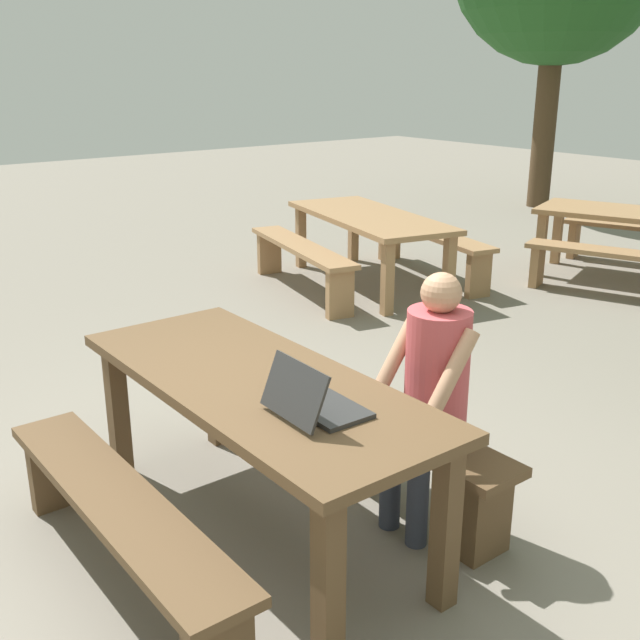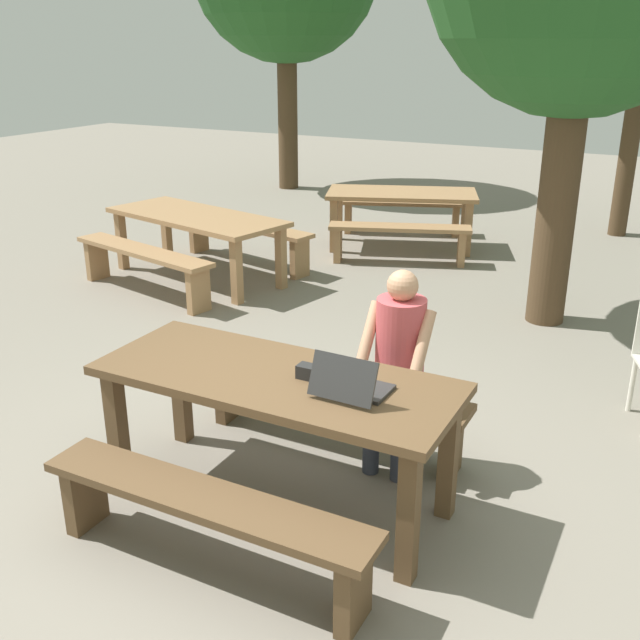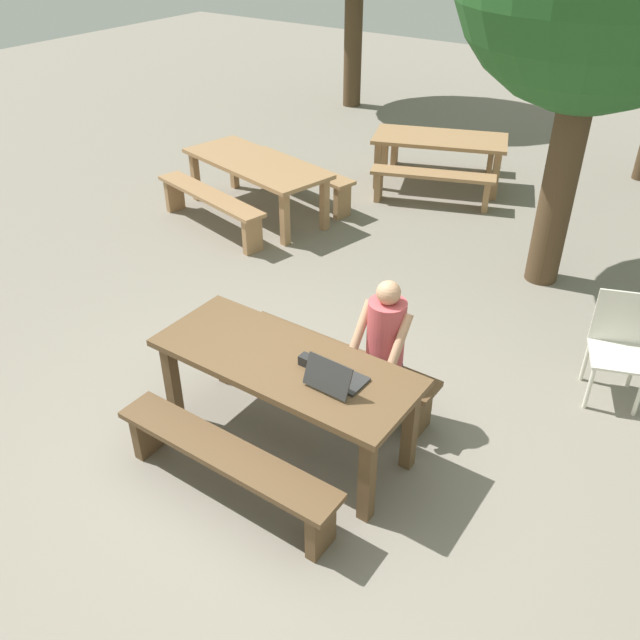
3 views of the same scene
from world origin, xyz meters
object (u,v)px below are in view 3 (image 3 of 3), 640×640
at_px(small_pouch, 308,361).
at_px(picnic_table_mid, 440,144).
at_px(plastic_chair, 618,345).
at_px(picnic_table_front, 285,372).
at_px(person_seated, 383,344).
at_px(picnic_table_rear, 256,168).
at_px(laptop, 335,377).

bearing_deg(small_pouch, picnic_table_mid, 106.47).
relative_size(plastic_chair, picnic_table_mid, 0.45).
relative_size(picnic_table_front, small_pouch, 16.42).
xyz_separation_m(picnic_table_front, person_seated, (0.44, 0.64, 0.05)).
bearing_deg(picnic_table_rear, laptop, -31.34).
bearing_deg(plastic_chair, laptop, -144.81).
height_order(laptop, picnic_table_mid, laptop).
bearing_deg(person_seated, picnic_table_rear, 142.51).
bearing_deg(person_seated, laptop, -88.77).
distance_m(person_seated, picnic_table_rear, 4.19).
xyz_separation_m(laptop, picnic_table_mid, (-1.86, 5.42, -0.23)).
relative_size(picnic_table_front, person_seated, 1.60).
relative_size(laptop, plastic_chair, 0.39).
relative_size(picnic_table_front, laptop, 5.55).
bearing_deg(picnic_table_front, picnic_table_rear, 132.08).
distance_m(plastic_chair, picnic_table_mid, 4.69).
relative_size(small_pouch, person_seated, 0.10).
xyz_separation_m(person_seated, picnic_table_mid, (-1.84, 4.75, -0.11)).
relative_size(small_pouch, picnic_table_mid, 0.06).
bearing_deg(picnic_table_mid, picnic_table_rear, -144.32).
relative_size(picnic_table_front, picnic_table_mid, 1.00).
bearing_deg(picnic_table_front, person_seated, 55.54).
bearing_deg(picnic_table_rear, small_pouch, -33.21).
height_order(picnic_table_front, laptop, laptop).
relative_size(person_seated, plastic_chair, 1.37).
bearing_deg(picnic_table_rear, person_seated, -24.86).
distance_m(picnic_table_front, plastic_chair, 2.76).
bearing_deg(plastic_chair, person_seated, -156.17).
bearing_deg(person_seated, plastic_chair, 44.23).
height_order(plastic_chair, picnic_table_mid, plastic_chair).
distance_m(plastic_chair, picnic_table_rear, 4.88).
height_order(small_pouch, person_seated, person_seated).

